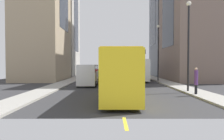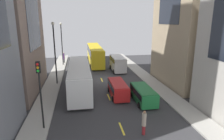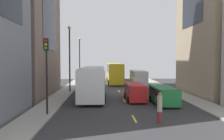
{
  "view_description": "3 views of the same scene",
  "coord_description": "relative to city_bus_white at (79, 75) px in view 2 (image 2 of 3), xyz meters",
  "views": [
    {
      "loc": [
        0.59,
        29.87,
        2.61
      ],
      "look_at": [
        0.57,
        1.53,
        1.83
      ],
      "focal_mm": 32.55,
      "sensor_mm": 36.0,
      "label": 1
    },
    {
      "loc": [
        -3.26,
        -28.1,
        8.74
      ],
      "look_at": [
        1.02,
        -3.33,
        2.33
      ],
      "focal_mm": 31.07,
      "sensor_mm": 36.0,
      "label": 2
    },
    {
      "loc": [
        -2.27,
        -29.1,
        4.13
      ],
      "look_at": [
        -0.93,
        0.58,
        2.85
      ],
      "focal_mm": 34.61,
      "sensor_mm": 36.0,
      "label": 3
    }
  ],
  "objects": [
    {
      "name": "ground_plane",
      "position": [
        3.33,
        3.9,
        -2.01
      ],
      "size": [
        40.44,
        40.44,
        0.0
      ],
      "primitive_type": "plane",
      "color": "#333335"
    },
    {
      "name": "sidewalk_west",
      "position": [
        -3.76,
        3.9,
        -1.93
      ],
      "size": [
        2.25,
        44.0,
        0.15
      ],
      "primitive_type": "cube",
      "color": "#9E9B93",
      "rests_on": "ground"
    },
    {
      "name": "sidewalk_east",
      "position": [
        10.43,
        3.9,
        -1.93
      ],
      "size": [
        2.25,
        44.0,
        0.15
      ],
      "primitive_type": "cube",
      "color": "#9E9B93",
      "rests_on": "ground"
    },
    {
      "name": "lane_stripe_1",
      "position": [
        3.33,
        -10.1,
        -2.0
      ],
      "size": [
        0.16,
        2.0,
        0.01
      ],
      "primitive_type": "cube",
      "color": "yellow",
      "rests_on": "ground"
    },
    {
      "name": "lane_stripe_2",
      "position": [
        3.33,
        -3.1,
        -2.0
      ],
      "size": [
        0.16,
        2.0,
        0.01
      ],
      "primitive_type": "cube",
      "color": "yellow",
      "rests_on": "ground"
    },
    {
      "name": "lane_stripe_3",
      "position": [
        3.33,
        3.9,
        -2.0
      ],
      "size": [
        0.16,
        2.0,
        0.01
      ],
      "primitive_type": "cube",
      "color": "yellow",
      "rests_on": "ground"
    },
    {
      "name": "lane_stripe_4",
      "position": [
        3.33,
        10.9,
        -2.0
      ],
      "size": [
        0.16,
        2.0,
        0.01
      ],
      "primitive_type": "cube",
      "color": "yellow",
      "rests_on": "ground"
    },
    {
      "name": "lane_stripe_5",
      "position": [
        3.33,
        17.9,
        -2.0
      ],
      "size": [
        0.16,
        2.0,
        0.01
      ],
      "primitive_type": "cube",
      "color": "yellow",
      "rests_on": "ground"
    },
    {
      "name": "lane_stripe_6",
      "position": [
        3.33,
        24.9,
        -2.0
      ],
      "size": [
        0.16,
        2.0,
        0.01
      ],
      "primitive_type": "cube",
      "color": "yellow",
      "rests_on": "ground"
    },
    {
      "name": "city_bus_white",
      "position": [
        0.0,
        0.0,
        0.0
      ],
      "size": [
        2.8,
        12.88,
        3.35
      ],
      "color": "silver",
      "rests_on": "ground"
    },
    {
      "name": "streetcar_yellow",
      "position": [
        3.4,
        16.09,
        0.12
      ],
      "size": [
        2.7,
        14.08,
        3.59
      ],
      "color": "yellow",
      "rests_on": "ground"
    },
    {
      "name": "delivery_van_white",
      "position": [
        6.82,
        8.86,
        -0.5
      ],
      "size": [
        2.25,
        5.48,
        2.58
      ],
      "color": "white",
      "rests_on": "ground"
    },
    {
      "name": "car_red_0",
      "position": [
        4.45,
        -2.99,
        -0.99
      ],
      "size": [
        1.9,
        4.79,
        1.73
      ],
      "color": "red",
      "rests_on": "ground"
    },
    {
      "name": "car_green_1",
      "position": [
        6.86,
        -5.11,
        -1.04
      ],
      "size": [
        1.99,
        4.62,
        1.64
      ],
      "color": "#1E7238",
      "rests_on": "ground"
    },
    {
      "name": "pedestrian_walking_far",
      "position": [
        -3.06,
        17.01,
        -0.69
      ],
      "size": [
        0.29,
        0.29,
        2.18
      ],
      "rotation": [
        0.0,
        0.0,
        4.83
      ],
      "color": "black",
      "rests_on": "ground"
    },
    {
      "name": "pedestrian_crossing_near",
      "position": [
        4.85,
        -11.2,
        -0.94
      ],
      "size": [
        0.35,
        0.35,
        2.03
      ],
      "rotation": [
        0.0,
        0.0,
        3.8
      ],
      "color": "maroon",
      "rests_on": "ground"
    },
    {
      "name": "traffic_light_near_corner",
      "position": [
        -3.04,
        -9.14,
        2.06
      ],
      "size": [
        0.32,
        0.44,
        5.61
      ],
      "color": "black",
      "rests_on": "ground"
    },
    {
      "name": "streetlamp_near",
      "position": [
        -3.14,
        15.03,
        3.1
      ],
      "size": [
        0.44,
        0.44,
        8.26
      ],
      "color": "black",
      "rests_on": "ground"
    },
    {
      "name": "streetlamp_far",
      "position": [
        -3.14,
        2.84,
        3.21
      ],
      "size": [
        0.44,
        0.44,
        8.47
      ],
      "color": "black",
      "rests_on": "ground"
    }
  ]
}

